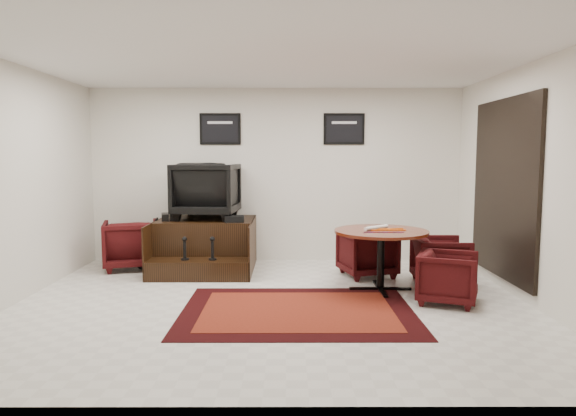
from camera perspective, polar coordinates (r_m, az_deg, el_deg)
The scene contains 16 objects.
ground at distance 6.13m, azimuth -1.79°, elevation -10.50°, with size 6.00×6.00×0.00m, color silver.
room_shell at distance 6.00m, azimuth 2.10°, elevation 6.43°, with size 6.02×5.02×2.81m.
area_rug at distance 5.81m, azimuth 1.07°, elevation -11.35°, with size 2.57×1.93×0.01m.
shine_podium at distance 7.94m, azimuth -9.10°, elevation -4.20°, with size 1.46×1.51×0.75m.
shine_chair at distance 7.98m, azimuth -9.04°, elevation 2.25°, with size 0.93×0.87×0.96m, color black.
shoes_pair at distance 7.90m, azimuth -13.05°, elevation -0.96°, with size 0.29×0.33×0.11m.
polish_kit at distance 7.53m, azimuth -5.95°, elevation -1.21°, with size 0.27×0.19×0.09m, color black.
umbrella_black at distance 8.00m, azimuth -15.12°, elevation -3.76°, with size 0.31×0.12×0.83m, color black, non-canonical shape.
umbrella_hooked at distance 8.08m, azimuth -15.26°, elevation -3.81°, with size 0.30×0.11×0.79m, color black, non-canonical shape.
armchair_side at distance 8.21m, azimuth -17.04°, elevation -3.62°, with size 0.79×0.74×0.82m, color black.
meeting_table at distance 6.65m, azimuth 10.31°, elevation -3.23°, with size 1.19×1.19×0.78m.
table_chair_back at distance 7.46m, azimuth 8.77°, elevation -4.73°, with size 0.71×0.66×0.73m, color black.
table_chair_window at distance 7.24m, azimuth 16.62°, elevation -5.34°, with size 0.68×0.64×0.70m, color black.
table_chair_corner at distance 6.32m, azimuth 17.36°, elevation -7.13°, with size 0.65×0.61×0.67m, color black.
paper_roll at distance 6.68m, azimuth 9.77°, elevation -2.15°, with size 0.05×0.05×0.42m, color silver.
table_clutter at distance 6.62m, azimuth 10.90°, elevation -2.43°, with size 0.57×0.34×0.01m.
Camera 1 is at (0.17, -5.88, 1.73)m, focal length 32.00 mm.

